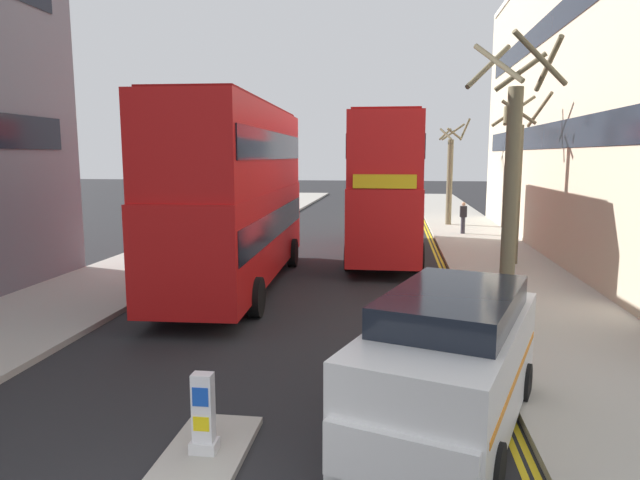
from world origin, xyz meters
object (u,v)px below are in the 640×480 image
at_px(double_decker_bus_oncoming, 386,182).
at_px(taxi_minivan, 448,363).
at_px(keep_left_bollard, 204,416).
at_px(double_decker_bus_away, 237,190).
at_px(pedestrian_far, 463,217).

bearing_deg(double_decker_bus_oncoming, taxi_minivan, -85.59).
bearing_deg(keep_left_bollard, taxi_minivan, 19.75).
height_order(keep_left_bollard, double_decker_bus_away, double_decker_bus_away).
bearing_deg(double_decker_bus_oncoming, double_decker_bus_away, -125.38).
relative_size(double_decker_bus_away, taxi_minivan, 2.11).
xyz_separation_m(double_decker_bus_oncoming, taxi_minivan, (1.17, -15.18, -1.96)).
height_order(double_decker_bus_away, taxi_minivan, double_decker_bus_away).
relative_size(double_decker_bus_away, double_decker_bus_oncoming, 1.01).
bearing_deg(taxi_minivan, double_decker_bus_away, 122.60).
xyz_separation_m(keep_left_bollard, pedestrian_far, (6.02, 22.49, 0.38)).
bearing_deg(pedestrian_far, double_decker_bus_oncoming, -122.26).
height_order(double_decker_bus_away, double_decker_bus_oncoming, same).
bearing_deg(pedestrian_far, keep_left_bollard, -104.99).
height_order(taxi_minivan, pedestrian_far, taxi_minivan).
relative_size(double_decker_bus_oncoming, taxi_minivan, 2.10).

